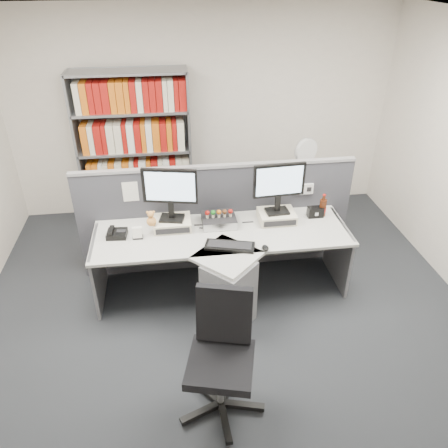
{
  "coord_description": "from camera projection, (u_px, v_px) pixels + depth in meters",
  "views": [
    {
      "loc": [
        -0.48,
        -2.9,
        3.1
      ],
      "look_at": [
        0.0,
        0.65,
        0.92
      ],
      "focal_mm": 35.01,
      "sensor_mm": 36.0,
      "label": 1
    }
  ],
  "objects": [
    {
      "name": "desktop_pc",
      "position": [
        219.0,
        220.0,
        4.55
      ],
      "size": [
        0.35,
        0.31,
        0.09
      ],
      "color": "black",
      "rests_on": "desk"
    },
    {
      "name": "monitor_riser_right",
      "position": [
        277.0,
        216.0,
        4.61
      ],
      "size": [
        0.38,
        0.31,
        0.1
      ],
      "color": "beige",
      "rests_on": "desk"
    },
    {
      "name": "mouse",
      "position": [
        265.0,
        248.0,
        4.16
      ],
      "size": [
        0.06,
        0.1,
        0.04
      ],
      "primitive_type": "ellipsoid",
      "color": "black",
      "rests_on": "desk"
    },
    {
      "name": "desk",
      "position": [
        225.0,
        266.0,
        4.38
      ],
      "size": [
        2.6,
        1.2,
        0.72
      ],
      "color": "beige",
      "rests_on": "ground"
    },
    {
      "name": "figurines",
      "position": [
        220.0,
        213.0,
        4.49
      ],
      "size": [
        0.29,
        0.05,
        0.09
      ],
      "color": "beige",
      "rests_on": "desktop_pc"
    },
    {
      "name": "room_shell",
      "position": [
        236.0,
        168.0,
        3.18
      ],
      "size": [
        5.04,
        5.54,
        2.72
      ],
      "color": "white",
      "rests_on": "ground"
    },
    {
      "name": "monitor_riser_left",
      "position": [
        172.0,
        223.0,
        4.49
      ],
      "size": [
        0.38,
        0.31,
        0.1
      ],
      "color": "beige",
      "rests_on": "desk"
    },
    {
      "name": "ground",
      "position": [
        233.0,
        343.0,
        4.12
      ],
      "size": [
        5.5,
        5.5,
        0.0
      ],
      "primitive_type": "plane",
      "color": "#2D3036",
      "rests_on": "ground"
    },
    {
      "name": "partition",
      "position": [
        217.0,
        217.0,
        4.84
      ],
      "size": [
        3.0,
        0.08,
        1.27
      ],
      "color": "#3F4048",
      "rests_on": "ground"
    },
    {
      "name": "keyboard",
      "position": [
        230.0,
        246.0,
        4.2
      ],
      "size": [
        0.5,
        0.3,
        0.03
      ],
      "color": "black",
      "rests_on": "desk"
    },
    {
      "name": "monitor_left",
      "position": [
        170.0,
        190.0,
        4.29
      ],
      "size": [
        0.54,
        0.22,
        0.56
      ],
      "color": "black",
      "rests_on": "monitor_riser_left"
    },
    {
      "name": "cola_bottle",
      "position": [
        323.0,
        208.0,
        4.67
      ],
      "size": [
        0.08,
        0.08,
        0.26
      ],
      "color": "#3F190A",
      "rests_on": "desk"
    },
    {
      "name": "desk_phone",
      "position": [
        117.0,
        233.0,
        4.36
      ],
      "size": [
        0.21,
        0.19,
        0.08
      ],
      "color": "black",
      "rests_on": "desk"
    },
    {
      "name": "filing_cabinet",
      "position": [
        300.0,
        202.0,
        5.76
      ],
      "size": [
        0.45,
        0.61,
        0.7
      ],
      "color": "gray",
      "rests_on": "ground"
    },
    {
      "name": "shelving_unit",
      "position": [
        136.0,
        153.0,
        5.57
      ],
      "size": [
        1.41,
        0.4,
        2.0
      ],
      "color": "gray",
      "rests_on": "ground"
    },
    {
      "name": "speaker",
      "position": [
        315.0,
        212.0,
        4.68
      ],
      "size": [
        0.17,
        0.09,
        0.11
      ],
      "primitive_type": "cube",
      "color": "black",
      "rests_on": "desk"
    },
    {
      "name": "desk_calendar",
      "position": [
        137.0,
        234.0,
        4.31
      ],
      "size": [
        0.1,
        0.08,
        0.12
      ],
      "color": "black",
      "rests_on": "desk"
    },
    {
      "name": "office_chair",
      "position": [
        222.0,
        351.0,
        3.31
      ],
      "size": [
        0.68,
        0.68,
        1.03
      ],
      "color": "silver",
      "rests_on": "ground"
    },
    {
      "name": "monitor_right",
      "position": [
        279.0,
        184.0,
        4.42
      ],
      "size": [
        0.54,
        0.19,
        0.54
      ],
      "color": "black",
      "rests_on": "monitor_riser_right"
    },
    {
      "name": "plush_toy",
      "position": [
        151.0,
        219.0,
        4.32
      ],
      "size": [
        0.1,
        0.1,
        0.17
      ],
      "color": "#D59247",
      "rests_on": "monitor_riser_left"
    },
    {
      "name": "desk_fan",
      "position": [
        306.0,
        154.0,
        5.4
      ],
      "size": [
        0.31,
        0.2,
        0.53
      ],
      "color": "white",
      "rests_on": "filing_cabinet"
    }
  ]
}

